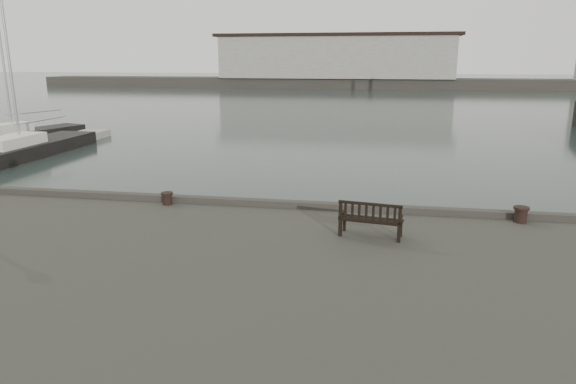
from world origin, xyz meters
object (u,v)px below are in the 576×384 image
Objects in this scene: yacht_b at (20,139)px; bench at (371,226)px; yacht_c at (28,152)px; bollard_right at (521,215)px; bollard_left at (167,198)px.

bench is at bearing -21.53° from yacht_b.
yacht_c is (-20.79, 15.50, -1.59)m from bench.
yacht_c is at bearing 150.97° from bollard_right.
bollard_left is 0.03× the size of yacht_c.
bollard_left is 26.48m from yacht_b.
yacht_c reaches higher than bollard_right.
bollard_left is at bearing 180.00° from bollard_right.
bench is 0.12× the size of yacht_b.
yacht_b is at bearing 149.71° from bench.
bollard_left is at bearing -26.62° from yacht_b.
yacht_c is (-14.83, 13.68, -1.50)m from bollard_left.
yacht_c reaches higher than bollard_left.
yacht_b is 6.29m from yacht_c.
yacht_c is (4.10, -4.77, -0.00)m from yacht_b.
bollard_right is at bearing 0.00° from bollard_left.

